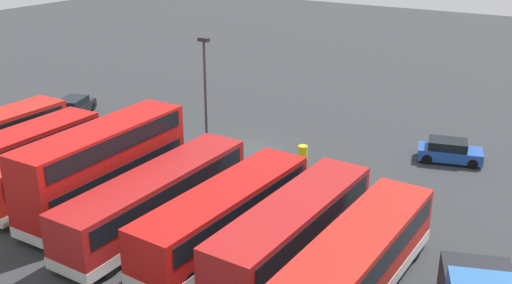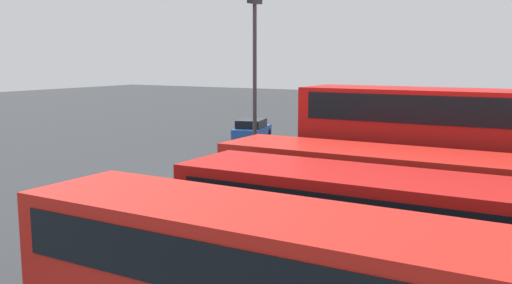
{
  "view_description": "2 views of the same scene",
  "coord_description": "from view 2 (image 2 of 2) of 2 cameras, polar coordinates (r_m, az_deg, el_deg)",
  "views": [
    {
      "loc": [
        -19.77,
        30.78,
        14.63
      ],
      "look_at": [
        -1.9,
        2.11,
        1.67
      ],
      "focal_mm": 41.21,
      "sensor_mm": 36.0,
      "label": 1
    },
    {
      "loc": [
        21.02,
        14.58,
        5.54
      ],
      "look_at": [
        -1.32,
        1.37,
        1.69
      ],
      "focal_mm": 39.61,
      "sensor_mm": 36.0,
      "label": 2
    }
  ],
  "objects": [
    {
      "name": "ground_plane",
      "position": [
        26.17,
        -4.07,
        -3.81
      ],
      "size": [
        140.0,
        140.0,
        0.0
      ],
      "primitive_type": "plane",
      "color": "#2D3033"
    },
    {
      "name": "bus_single_deck_second",
      "position": [
        30.56,
        22.35,
        0.43
      ],
      "size": [
        2.84,
        10.94,
        2.95
      ],
      "color": "#A51919",
      "rests_on": "ground"
    },
    {
      "name": "bus_single_deck_third",
      "position": [
        27.19,
        22.26,
        -0.49
      ],
      "size": [
        3.0,
        11.01,
        2.95
      ],
      "color": "#B71411",
      "rests_on": "ground"
    },
    {
      "name": "bus_single_deck_fourth",
      "position": [
        23.32,
        21.59,
        -1.83
      ],
      "size": [
        2.62,
        11.93,
        2.95
      ],
      "color": "#A51919",
      "rests_on": "ground"
    },
    {
      "name": "bus_double_decker_fifth",
      "position": [
        19.63,
        19.53,
        -1.12
      ],
      "size": [
        2.76,
        10.39,
        4.55
      ],
      "color": "#B71411",
      "rests_on": "ground"
    },
    {
      "name": "bus_single_deck_sixth",
      "position": [
        16.56,
        14.89,
        -5.54
      ],
      "size": [
        2.72,
        11.18,
        2.95
      ],
      "color": "red",
      "rests_on": "ground"
    },
    {
      "name": "bus_single_deck_seventh",
      "position": [
        13.18,
        14.58,
        -9.15
      ],
      "size": [
        2.79,
        10.92,
        2.95
      ],
      "color": "#B71411",
      "rests_on": "ground"
    },
    {
      "name": "car_hatchback_silver",
      "position": [
        38.68,
        -0.42,
        1.25
      ],
      "size": [
        4.28,
        2.79,
        1.43
      ],
      "color": "#1E479E",
      "rests_on": "ground"
    },
    {
      "name": "lamp_post_tall",
      "position": [
        22.94,
        -0.13,
        6.2
      ],
      "size": [
        0.7,
        0.3,
        7.93
      ],
      "color": "#38383D",
      "rests_on": "ground"
    },
    {
      "name": "waste_bin_yellow",
      "position": [
        29.49,
        -0.67,
        -1.46
      ],
      "size": [
        0.6,
        0.6,
        0.95
      ],
      "primitive_type": "cylinder",
      "color": "yellow",
      "rests_on": "ground"
    }
  ]
}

